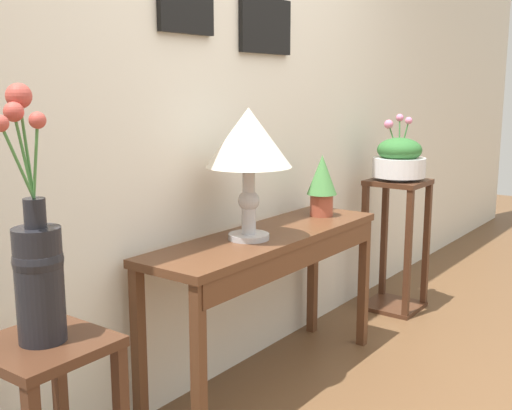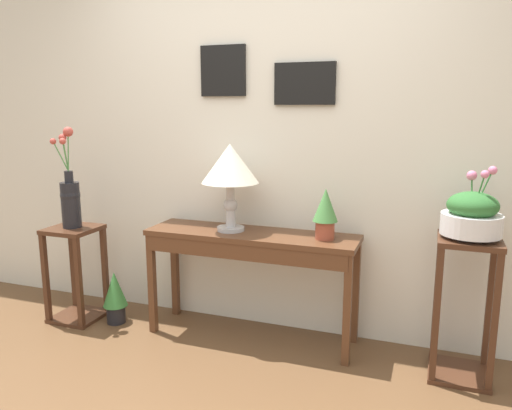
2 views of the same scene
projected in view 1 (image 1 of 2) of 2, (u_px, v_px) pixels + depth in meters
name	position (u px, v px, depth m)	size (l,w,h in m)	color
back_wall_with_art	(222.00, 82.00, 2.90)	(9.00, 0.13, 2.80)	silver
console_table	(272.00, 255.00, 2.85)	(1.38, 0.38, 0.73)	#56331E
table_lamp	(249.00, 143.00, 2.65)	(0.37, 0.37, 0.57)	#B7B7BC
potted_plant_on_console	(322.00, 182.00, 3.19)	(0.15, 0.15, 0.31)	#9E4733
flower_vase_tall_left	(38.00, 263.00, 1.69)	(0.18, 0.14, 0.70)	black
pedestal_stand_right	(395.00, 245.00, 3.89)	(0.33, 0.33, 0.82)	#472819
planter_bowl_wide_right	(399.00, 159.00, 3.79)	(0.32, 0.32, 0.39)	silver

